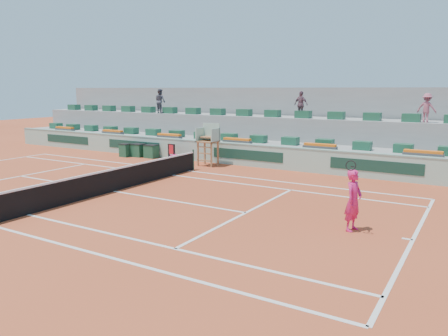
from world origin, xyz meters
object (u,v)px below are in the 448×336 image
at_px(player_bag, 179,159).
at_px(umpire_chair, 209,139).
at_px(drink_cooler_a, 151,151).
at_px(tennis_player, 353,200).

xyz_separation_m(player_bag, umpire_chair, (2.05, 0.14, 1.32)).
height_order(drink_cooler_a, tennis_player, tennis_player).
bearing_deg(drink_cooler_a, umpire_chair, -5.69).
height_order(player_bag, umpire_chair, umpire_chair).
height_order(player_bag, drink_cooler_a, drink_cooler_a).
distance_m(player_bag, tennis_player, 14.25).
distance_m(player_bag, umpire_chair, 2.44).
bearing_deg(tennis_player, umpire_chair, 143.44).
xyz_separation_m(umpire_chair, drink_cooler_a, (-4.66, 0.46, -1.12)).
bearing_deg(player_bag, umpire_chair, 3.91).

